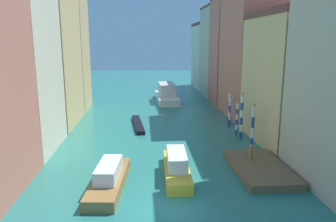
{
  "coord_description": "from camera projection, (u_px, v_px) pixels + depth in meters",
  "views": [
    {
      "loc": [
        -1.56,
        -18.71,
        10.47
      ],
      "look_at": [
        1.65,
        22.76,
        1.5
      ],
      "focal_mm": 34.66,
      "sensor_mm": 36.0,
      "label": 1
    }
  ],
  "objects": [
    {
      "name": "vaporetto_white",
      "position": [
        167.0,
        94.0,
        57.46
      ],
      "size": [
        3.73,
        11.22,
        3.22
      ],
      "color": "white",
      "rests_on": "ground"
    },
    {
      "name": "mooring_pole_1",
      "position": [
        242.0,
        116.0,
        34.96
      ],
      "size": [
        0.35,
        0.35,
        5.13
      ],
      "color": "#1E479E",
      "rests_on": "ground"
    },
    {
      "name": "motorboat_1",
      "position": [
        177.0,
        166.0,
        25.68
      ],
      "size": [
        2.14,
        7.42,
        1.95
      ],
      "color": "gold",
      "rests_on": "ground"
    },
    {
      "name": "mooring_pole_2",
      "position": [
        237.0,
        118.0,
        36.57
      ],
      "size": [
        0.28,
        0.28,
        3.88
      ],
      "color": "#1E479E",
      "rests_on": "ground"
    },
    {
      "name": "building_right_1",
      "position": [
        294.0,
        78.0,
        33.43
      ],
      "size": [
        7.73,
        11.75,
        13.52
      ],
      "color": "#DBB77A",
      "rests_on": "ground"
    },
    {
      "name": "building_right_3",
      "position": [
        236.0,
        51.0,
        54.28
      ],
      "size": [
        7.73,
        7.24,
        17.79
      ],
      "color": "#C6705B",
      "rests_on": "ground"
    },
    {
      "name": "waterfront_dock",
      "position": [
        260.0,
        168.0,
        26.54
      ],
      "size": [
        4.09,
        7.85,
        0.59
      ],
      "color": "brown",
      "rests_on": "ground"
    },
    {
      "name": "motorboat_0",
      "position": [
        109.0,
        178.0,
        23.68
      ],
      "size": [
        2.8,
        7.98,
        1.82
      ],
      "color": "olive",
      "rests_on": "ground"
    },
    {
      "name": "ground_plane",
      "position": [
        155.0,
        119.0,
        44.44
      ],
      "size": [
        154.0,
        154.0,
        0.0
      ],
      "primitive_type": "plane",
      "color": "#28756B"
    },
    {
      "name": "mooring_pole_0",
      "position": [
        253.0,
        125.0,
        31.99
      ],
      "size": [
        0.33,
        0.33,
        4.56
      ],
      "color": "#1E479E",
      "rests_on": "ground"
    },
    {
      "name": "building_left_3",
      "position": [
        60.0,
        36.0,
        48.94
      ],
      "size": [
        7.73,
        7.32,
        22.35
      ],
      "color": "#DBB77A",
      "rests_on": "ground"
    },
    {
      "name": "building_right_4",
      "position": [
        223.0,
        52.0,
        62.7
      ],
      "size": [
        7.73,
        9.83,
        16.98
      ],
      "color": "#BCB299",
      "rests_on": "ground"
    },
    {
      "name": "building_left_2",
      "position": [
        43.0,
        56.0,
        40.38
      ],
      "size": [
        7.73,
        11.06,
        17.25
      ],
      "color": "#DBB77A",
      "rests_on": "ground"
    },
    {
      "name": "mooring_pole_3",
      "position": [
        230.0,
        112.0,
        40.15
      ],
      "size": [
        0.27,
        0.27,
        3.8
      ],
      "color": "#1E479E",
      "rests_on": "ground"
    },
    {
      "name": "building_right_5",
      "position": [
        212.0,
        56.0,
        73.25
      ],
      "size": [
        7.73,
        11.44,
        14.45
      ],
      "color": "beige",
      "rests_on": "ground"
    },
    {
      "name": "person_on_dock",
      "position": [
        251.0,
        153.0,
        27.44
      ],
      "size": [
        0.36,
        0.36,
        1.38
      ],
      "color": "olive",
      "rests_on": "waterfront_dock"
    },
    {
      "name": "building_left_1",
      "position": [
        7.0,
        45.0,
        29.85
      ],
      "size": [
        7.73,
        9.13,
        20.28
      ],
      "color": "beige",
      "rests_on": "ground"
    },
    {
      "name": "building_right_2",
      "position": [
        256.0,
        43.0,
        44.26
      ],
      "size": [
        7.73,
        12.01,
        20.37
      ],
      "color": "#C6705B",
      "rests_on": "ground"
    },
    {
      "name": "gondola_black",
      "position": [
        138.0,
        124.0,
        40.83
      ],
      "size": [
        1.78,
        8.46,
        0.45
      ],
      "color": "black",
      "rests_on": "ground"
    },
    {
      "name": "mooring_pole_4",
      "position": [
        229.0,
        108.0,
        41.33
      ],
      "size": [
        0.3,
        0.3,
        4.24
      ],
      "color": "#1E479E",
      "rests_on": "ground"
    }
  ]
}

